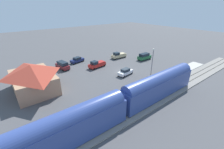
# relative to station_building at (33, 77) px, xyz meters

# --- Properties ---
(ground_plane) EXTENTS (200.00, 200.00, 0.00)m
(ground_plane) POSITION_rel_station_building_xyz_m (-4.00, -22.00, -3.05)
(ground_plane) COLOR #4C4C4F
(railway_track) EXTENTS (4.80, 70.00, 0.30)m
(railway_track) POSITION_rel_station_building_xyz_m (-18.00, -22.00, -2.96)
(railway_track) COLOR gray
(railway_track) RESTS_ON ground
(platform) EXTENTS (3.20, 46.00, 0.30)m
(platform) POSITION_rel_station_building_xyz_m (-14.00, -22.00, -2.90)
(platform) COLOR #B7B2A8
(platform) RESTS_ON ground
(station_building) EXTENTS (12.02, 8.48, 5.88)m
(station_building) POSITION_rel_station_building_xyz_m (0.00, 0.00, 0.00)
(station_building) COLOR tan
(station_building) RESTS_ON ground
(pedestrian_on_platform) EXTENTS (0.36, 0.36, 1.71)m
(pedestrian_on_platform) POSITION_rel_station_building_xyz_m (-13.75, -21.38, -1.77)
(pedestrian_on_platform) COLOR #23284C
(pedestrian_on_platform) RESTS_ON platform
(suv_maroon) EXTENTS (5.15, 2.97, 2.22)m
(suv_maroon) POSITION_rel_station_building_xyz_m (8.22, -9.43, -1.90)
(suv_maroon) COLOR maroon
(suv_maroon) RESTS_ON ground
(pickup_tan) EXTENTS (2.13, 5.46, 2.14)m
(pickup_tan) POSITION_rel_station_building_xyz_m (6.07, -28.83, -2.03)
(pickup_tan) COLOR #C6B284
(pickup_tan) RESTS_ON ground
(suv_green) EXTENTS (2.11, 4.96, 2.22)m
(suv_green) POSITION_rel_station_building_xyz_m (-0.71, -34.51, -1.90)
(suv_green) COLOR #236638
(suv_green) RESTS_ON ground
(pickup_red) EXTENTS (2.66, 5.61, 2.14)m
(pickup_red) POSITION_rel_station_building_xyz_m (3.15, -17.92, -2.03)
(pickup_red) COLOR red
(pickup_red) RESTS_ON ground
(sedan_navy) EXTENTS (2.81, 4.80, 1.74)m
(sedan_navy) POSITION_rel_station_building_xyz_m (10.77, -15.28, -2.17)
(sedan_navy) COLOR navy
(sedan_navy) RESTS_ON ground
(sedan_white) EXTENTS (2.49, 4.72, 1.74)m
(sedan_white) POSITION_rel_station_building_xyz_m (-6.05, -20.98, -2.17)
(sedan_white) COLOR white
(sedan_white) RESTS_ON ground
(light_pole_near_platform) EXTENTS (0.44, 0.44, 7.57)m
(light_pole_near_platform) POSITION_rel_station_building_xyz_m (-11.20, -25.04, 1.73)
(light_pole_near_platform) COLOR #515156
(light_pole_near_platform) RESTS_ON ground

